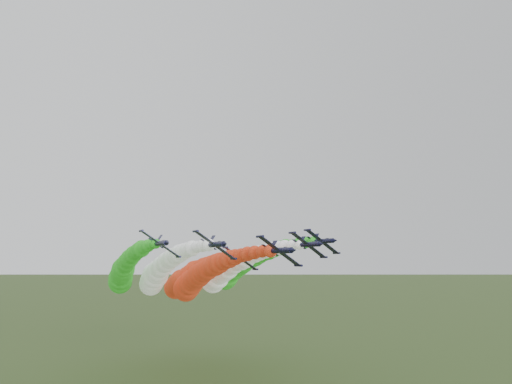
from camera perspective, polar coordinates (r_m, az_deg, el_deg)
jet_lead at (r=140.58m, az=-6.65°, el=-9.77°), size 14.52×81.63×17.58m
jet_inner_left at (r=147.35m, az=-11.07°, el=-9.09°), size 14.27×81.38×17.33m
jet_inner_right at (r=157.07m, az=-3.41°, el=-9.05°), size 14.63×81.74×17.69m
jet_outer_left at (r=155.58m, az=-14.87°, el=-8.77°), size 14.45×81.56×17.51m
jet_outer_right at (r=162.86m, az=-1.87°, el=-8.66°), size 14.83×81.94×17.89m
jet_trail at (r=170.84m, az=-8.25°, el=-9.86°), size 14.70×81.81×17.76m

